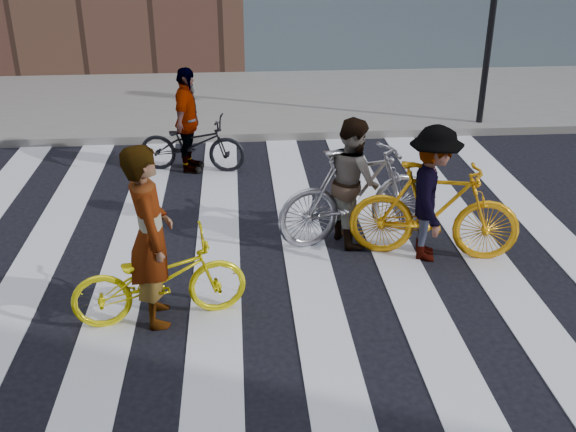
{
  "coord_description": "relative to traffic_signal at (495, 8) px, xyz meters",
  "views": [
    {
      "loc": [
        -0.26,
        -6.77,
        3.98
      ],
      "look_at": [
        0.3,
        0.3,
        0.67
      ],
      "focal_mm": 42.0,
      "sensor_mm": 36.0,
      "label": 1
    }
  ],
  "objects": [
    {
      "name": "rider_right",
      "position": [
        -2.37,
        -4.89,
        -1.44
      ],
      "size": [
        0.85,
        1.19,
        1.67
      ],
      "primitive_type": "imported",
      "rotation": [
        0.0,
        0.0,
        1.35
      ],
      "color": "slate",
      "rests_on": "ground"
    },
    {
      "name": "rider_left",
      "position": [
        -5.55,
        -6.01,
        -1.32
      ],
      "size": [
        0.58,
        0.78,
        1.93
      ],
      "primitive_type": "imported",
      "rotation": [
        0.0,
        0.0,
        1.76
      ],
      "color": "slate",
      "rests_on": "ground"
    },
    {
      "name": "bike_yellow_left",
      "position": [
        -5.5,
        -6.01,
        -1.81
      ],
      "size": [
        1.88,
        0.95,
        0.94
      ],
      "primitive_type": "imported",
      "rotation": [
        0.0,
        0.0,
        1.76
      ],
      "color": "yellow",
      "rests_on": "ground"
    },
    {
      "name": "bike_dark_rear",
      "position": [
        -5.39,
        -1.69,
        -1.83
      ],
      "size": [
        1.8,
        0.9,
        0.9
      ],
      "primitive_type": "imported",
      "rotation": [
        0.0,
        0.0,
        1.39
      ],
      "color": "black",
      "rests_on": "ground"
    },
    {
      "name": "rider_rear",
      "position": [
        -5.44,
        -1.69,
        -1.44
      ],
      "size": [
        0.58,
        1.05,
        1.69
      ],
      "primitive_type": "imported",
      "rotation": [
        0.0,
        0.0,
        1.39
      ],
      "color": "slate",
      "rests_on": "ground"
    },
    {
      "name": "sidewalk_far",
      "position": [
        -4.4,
        2.18,
        -2.2
      ],
      "size": [
        100.0,
        5.0,
        0.15
      ],
      "primitive_type": "cube",
      "color": "gray",
      "rests_on": "ground"
    },
    {
      "name": "bike_silver_mid",
      "position": [
        -3.19,
        -4.35,
        -1.65
      ],
      "size": [
        2.18,
        1.16,
        1.26
      ],
      "primitive_type": "imported",
      "rotation": [
        0.0,
        0.0,
        1.86
      ],
      "color": "#A0A0A9",
      "rests_on": "ground"
    },
    {
      "name": "traffic_signal",
      "position": [
        0.0,
        0.0,
        0.0
      ],
      "size": [
        0.22,
        0.42,
        3.33
      ],
      "color": "black",
      "rests_on": "ground"
    },
    {
      "name": "rider_mid",
      "position": [
        -3.24,
        -4.35,
        -1.46
      ],
      "size": [
        0.82,
        0.94,
        1.63
      ],
      "primitive_type": "imported",
      "rotation": [
        0.0,
        0.0,
        1.86
      ],
      "color": "slate",
      "rests_on": "ground"
    },
    {
      "name": "zebra_crosswalk",
      "position": [
        -4.4,
        -5.32,
        -2.27
      ],
      "size": [
        8.25,
        10.0,
        0.01
      ],
      "color": "white",
      "rests_on": "ground"
    },
    {
      "name": "bike_yellow_right",
      "position": [
        -2.32,
        -4.89,
        -1.67
      ],
      "size": [
        2.11,
        1.01,
        1.22
      ],
      "primitive_type": "imported",
      "rotation": [
        0.0,
        0.0,
        1.35
      ],
      "color": "#FEA40E",
      "rests_on": "ground"
    },
    {
      "name": "ground",
      "position": [
        -4.4,
        -5.32,
        -2.28
      ],
      "size": [
        100.0,
        100.0,
        0.0
      ],
      "primitive_type": "plane",
      "color": "black",
      "rests_on": "ground"
    }
  ]
}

